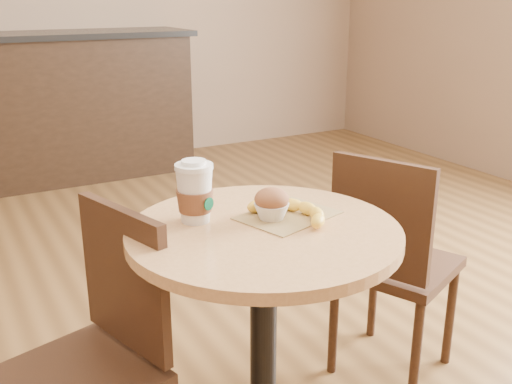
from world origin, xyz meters
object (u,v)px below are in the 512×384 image
banana (291,212)px  coffee_cup (195,194)px  chair_left (94,356)px  muffin (272,204)px  cafe_table (263,309)px  chair_right (391,259)px

banana → coffee_cup: bearing=133.9°
chair_left → banana: bearing=60.7°
banana → muffin: bearing=131.1°
cafe_table → banana: (0.09, 0.01, 0.24)m
cafe_table → chair_right: bearing=18.1°
chair_right → coffee_cup: bearing=72.2°
chair_left → muffin: (0.46, -0.09, 0.35)m
chair_right → cafe_table: bearing=84.3°
muffin → chair_right: bearing=15.9°
cafe_table → banana: banana is taller
coffee_cup → muffin: 0.19m
cafe_table → muffin: bearing=40.7°
chair_left → banana: 0.61m
chair_right → banana: bearing=85.9°
cafe_table → chair_left: size_ratio=0.93×
chair_right → muffin: 0.68m
cafe_table → muffin: 0.27m
muffin → banana: bearing=-29.2°
chair_left → chair_right: bearing=77.4°
coffee_cup → banana: size_ratio=0.70×
chair_right → coffee_cup: size_ratio=5.13×
chair_right → banana: (-0.52, -0.18, 0.32)m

